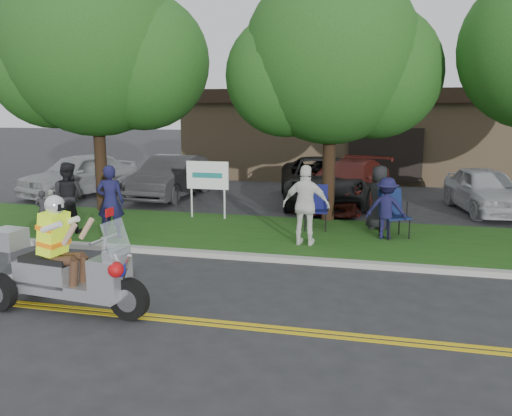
% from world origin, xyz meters
% --- Properties ---
extents(ground, '(120.00, 120.00, 0.00)m').
position_xyz_m(ground, '(0.00, 0.00, 0.00)').
color(ground, '#28282B').
rests_on(ground, ground).
extents(centerline_near, '(60.00, 0.10, 0.01)m').
position_xyz_m(centerline_near, '(0.00, -0.58, 0.01)').
color(centerline_near, gold).
rests_on(centerline_near, ground).
extents(centerline_far, '(60.00, 0.10, 0.01)m').
position_xyz_m(centerline_far, '(0.00, -0.42, 0.01)').
color(centerline_far, gold).
rests_on(centerline_far, ground).
extents(curb, '(60.00, 0.25, 0.12)m').
position_xyz_m(curb, '(0.00, 3.05, 0.06)').
color(curb, '#A8A89E').
rests_on(curb, ground).
extents(grass_verge, '(60.00, 4.00, 0.10)m').
position_xyz_m(grass_verge, '(0.00, 5.20, 0.06)').
color(grass_verge, '#1A4913').
rests_on(grass_verge, ground).
extents(commercial_building, '(18.00, 8.20, 4.00)m').
position_xyz_m(commercial_building, '(2.00, 18.98, 2.01)').
color(commercial_building, '#9E7F5B').
rests_on(commercial_building, ground).
extents(tree_left, '(6.62, 5.40, 7.78)m').
position_xyz_m(tree_left, '(-6.44, 7.03, 4.85)').
color(tree_left, '#332114').
rests_on(tree_left, ground).
extents(tree_mid, '(5.88, 4.80, 7.05)m').
position_xyz_m(tree_mid, '(0.55, 7.23, 4.43)').
color(tree_mid, '#332114').
rests_on(tree_mid, ground).
extents(business_sign, '(1.25, 0.06, 1.75)m').
position_xyz_m(business_sign, '(-2.90, 6.60, 1.26)').
color(business_sign, silver).
rests_on(business_sign, ground).
extents(trike_scooter, '(2.95, 1.03, 1.93)m').
position_xyz_m(trike_scooter, '(-3.03, -0.52, 0.67)').
color(trike_scooter, black).
rests_on(trike_scooter, ground).
extents(lawn_chair_a, '(0.67, 0.70, 1.16)m').
position_xyz_m(lawn_chair_a, '(0.32, 5.96, 0.76)').
color(lawn_chair_a, black).
rests_on(lawn_chair_a, grass_verge).
extents(lawn_chair_b, '(0.85, 0.86, 1.19)m').
position_xyz_m(lawn_chair_b, '(2.28, 5.57, 0.77)').
color(lawn_chair_b, black).
rests_on(lawn_chair_b, grass_verge).
extents(spectator_adult_left, '(0.76, 0.61, 1.81)m').
position_xyz_m(spectator_adult_left, '(-4.44, 3.75, 1.01)').
color(spectator_adult_left, '#15153A').
rests_on(spectator_adult_left, grass_verge).
extents(spectator_adult_mid, '(0.90, 0.71, 1.81)m').
position_xyz_m(spectator_adult_mid, '(-5.83, 4.10, 1.01)').
color(spectator_adult_mid, black).
rests_on(spectator_adult_mid, grass_verge).
extents(spectator_adult_right, '(1.12, 0.51, 1.88)m').
position_xyz_m(spectator_adult_right, '(0.31, 4.23, 1.05)').
color(spectator_adult_right, white).
rests_on(spectator_adult_right, grass_verge).
extents(spectator_chair_a, '(1.04, 0.68, 1.51)m').
position_xyz_m(spectator_chair_a, '(2.13, 5.28, 0.86)').
color(spectator_chair_a, '#151438').
rests_on(spectator_chair_a, grass_verge).
extents(spectator_chair_b, '(0.94, 0.73, 1.70)m').
position_xyz_m(spectator_chair_b, '(1.93, 6.29, 0.95)').
color(spectator_chair_b, black).
rests_on(spectator_chair_b, grass_verge).
extents(child_left, '(0.45, 0.36, 1.06)m').
position_xyz_m(child_left, '(-6.57, 4.07, 0.64)').
color(child_left, black).
rests_on(child_left, grass_verge).
extents(child_right, '(0.57, 0.47, 1.04)m').
position_xyz_m(child_right, '(-6.45, 4.30, 0.63)').
color(child_right, silver).
rests_on(child_right, grass_verge).
extents(parked_car_far_left, '(3.34, 4.99, 1.58)m').
position_xyz_m(parked_car_far_left, '(-9.00, 9.80, 0.79)').
color(parked_car_far_left, '#9A9DA1').
rests_on(parked_car_far_left, ground).
extents(parked_car_left, '(1.81, 4.65, 1.51)m').
position_xyz_m(parked_car_left, '(-5.50, 10.20, 0.75)').
color(parked_car_left, '#2F2F32').
rests_on(parked_car_left, ground).
extents(parked_car_mid, '(3.73, 6.08, 1.57)m').
position_xyz_m(parked_car_mid, '(-0.05, 10.10, 0.79)').
color(parked_car_mid, black).
rests_on(parked_car_mid, ground).
extents(parked_car_right, '(3.40, 5.63, 1.53)m').
position_xyz_m(parked_car_right, '(0.80, 10.00, 0.76)').
color(parked_car_right, '#511713').
rests_on(parked_car_right, ground).
extents(parked_car_far_right, '(2.44, 4.42, 1.42)m').
position_xyz_m(parked_car_far_right, '(5.13, 9.94, 0.71)').
color(parked_car_far_right, silver).
rests_on(parked_car_far_right, ground).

